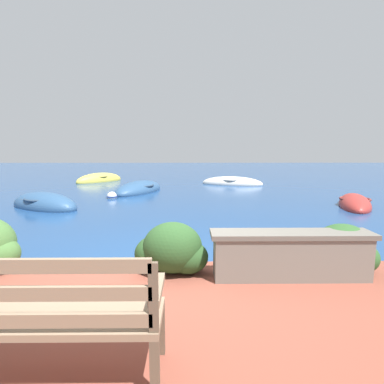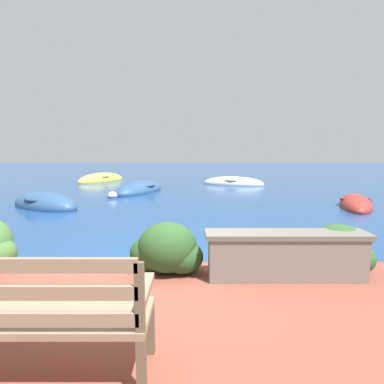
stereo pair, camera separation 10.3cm
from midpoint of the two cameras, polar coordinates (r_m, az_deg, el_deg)
The scene contains 11 objects.
ground_plane at distance 4.48m, azimuth -6.11°, elevation -15.67°, with size 80.00×80.00×0.00m.
park_bench at distance 2.37m, azimuth -25.42°, elevation -20.05°, with size 1.45×0.48×0.93m.
stone_wall at distance 3.94m, azimuth 18.16°, elevation -11.32°, with size 1.98×0.39×0.59m.
hedge_clump_left at distance 3.96m, azimuth -4.07°, elevation -11.03°, with size 0.96×0.69×0.65m.
hedge_clump_centre at distance 4.39m, azimuth 26.56°, elevation -10.11°, with size 0.93×0.67×0.63m.
rowboat_nearest at distance 10.56m, azimuth -25.92°, elevation -2.24°, with size 2.91×2.33×0.86m.
rowboat_mid at distance 11.02m, azimuth 28.95°, elevation -2.12°, with size 1.93×2.89×0.66m.
rowboat_far at distance 13.22m, azimuth -9.66°, elevation 0.34°, with size 2.34×3.44×0.84m.
rowboat_outer at distance 15.96m, azimuth 8.07°, elevation 1.64°, with size 3.45×2.24×0.75m.
rowboat_distant at distance 18.08m, azimuth -16.71°, elevation 2.14°, with size 2.54×2.93×0.90m.
mooring_buoy at distance 11.70m, azimuth -14.62°, elevation -0.81°, with size 0.41×0.41×0.37m.
Camera 2 is at (0.51, -4.08, 1.79)m, focal length 28.00 mm.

